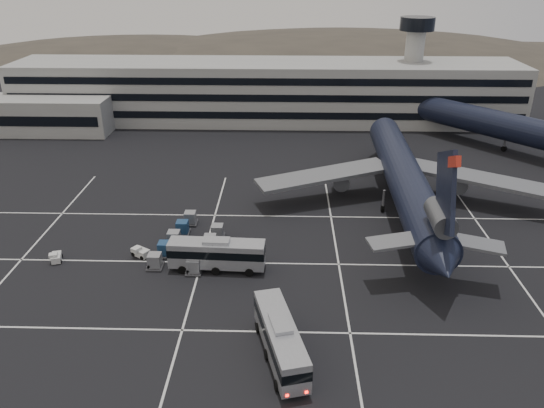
{
  "coord_description": "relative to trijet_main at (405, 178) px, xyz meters",
  "views": [
    {
      "loc": [
        4.95,
        -55.56,
        36.31
      ],
      "look_at": [
        3.06,
        11.69,
        5.0
      ],
      "focal_mm": 35.0,
      "sensor_mm": 36.0,
      "label": 1
    }
  ],
  "objects": [
    {
      "name": "uld_cluster",
      "position": [
        -31.84,
        -13.77,
        -4.29
      ],
      "size": [
        9.48,
        16.16,
        1.96
      ],
      "rotation": [
        0.0,
        0.0,
        -0.2
      ],
      "color": "#2D2D30",
      "rests_on": "ground"
    },
    {
      "name": "lane_markings",
      "position": [
        -22.54,
        -20.69,
        -5.24
      ],
      "size": [
        90.0,
        55.62,
        0.01
      ],
      "color": "silver",
      "rests_on": "ground"
    },
    {
      "name": "hills",
      "position": [
        -5.5,
        148.58,
        -17.32
      ],
      "size": [
        352.0,
        180.0,
        44.0
      ],
      "color": "#38332B",
      "rests_on": "ground"
    },
    {
      "name": "ground",
      "position": [
        -23.49,
        -21.42,
        -5.25
      ],
      "size": [
        260.0,
        260.0,
        0.0
      ],
      "primitive_type": "plane",
      "color": "black",
      "rests_on": "ground"
    },
    {
      "name": "trijet_main",
      "position": [
        0.0,
        0.0,
        0.0
      ],
      "size": [
        47.43,
        57.59,
        18.08
      ],
      "rotation": [
        0.0,
        0.0,
        -0.03
      ],
      "color": "black",
      "rests_on": "ground"
    },
    {
      "name": "bus_far",
      "position": [
        -27.17,
        -18.98,
        -2.88
      ],
      "size": [
        12.36,
        3.57,
        4.32
      ],
      "rotation": [
        0.0,
        0.0,
        1.52
      ],
      "color": "#93959B",
      "rests_on": "ground"
    },
    {
      "name": "terminal",
      "position": [
        -26.44,
        49.73,
        1.68
      ],
      "size": [
        125.0,
        26.0,
        24.0
      ],
      "color": "gray",
      "rests_on": "ground"
    },
    {
      "name": "tug_b",
      "position": [
        -37.74,
        -16.12,
        -4.58
      ],
      "size": [
        2.71,
        2.45,
        1.5
      ],
      "rotation": [
        0.0,
        0.0,
        0.99
      ],
      "color": "silver",
      "rests_on": "ground"
    },
    {
      "name": "tug_a",
      "position": [
        -48.58,
        -17.68,
        -4.65
      ],
      "size": [
        1.82,
        2.37,
        1.36
      ],
      "rotation": [
        0.0,
        0.0,
        0.29
      ],
      "color": "silver",
      "rests_on": "ground"
    },
    {
      "name": "bus_near",
      "position": [
        -18.89,
        -35.28,
        -2.86
      ],
      "size": [
        5.9,
        12.71,
        4.38
      ],
      "rotation": [
        0.0,
        0.0,
        0.26
      ],
      "color": "#93959B",
      "rests_on": "ground"
    },
    {
      "name": "trijet_far",
      "position": [
        27.07,
        27.54,
        0.18
      ],
      "size": [
        42.5,
        46.78,
        18.08
      ],
      "rotation": [
        0.0,
        0.0,
        0.72
      ],
      "color": "black",
      "rests_on": "ground"
    }
  ]
}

